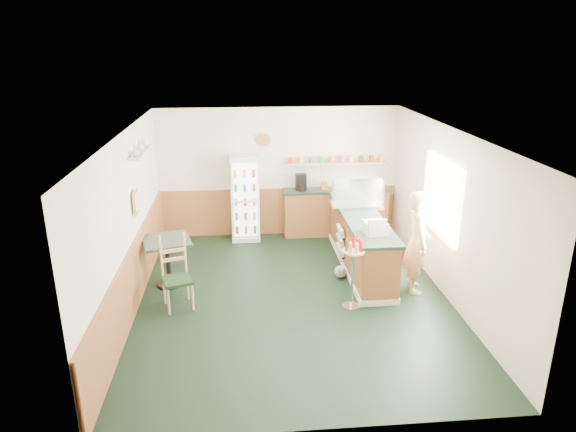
{
  "coord_description": "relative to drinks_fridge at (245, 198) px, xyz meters",
  "views": [
    {
      "loc": [
        -0.75,
        -7.43,
        3.99
      ],
      "look_at": [
        -0.02,
        0.6,
        1.2
      ],
      "focal_mm": 32.0,
      "sensor_mm": 36.0,
      "label": 1
    }
  ],
  "objects": [
    {
      "name": "drinks_fridge",
      "position": [
        0.0,
        0.0,
        0.0
      ],
      "size": [
        0.58,
        0.52,
        1.76
      ],
      "color": "silver",
      "rests_on": "ground"
    },
    {
      "name": "shopkeeper",
      "position": [
        2.77,
        -2.63,
        -0.02
      ],
      "size": [
        0.48,
        0.62,
        1.72
      ],
      "primitive_type": "imported",
      "rotation": [
        0.0,
        0.0,
        1.45
      ],
      "color": "tan",
      "rests_on": "ground"
    },
    {
      "name": "cash_register",
      "position": [
        2.07,
        -2.56,
        0.23
      ],
      "size": [
        0.38,
        0.4,
        0.2
      ],
      "primitive_type": "cube",
      "rotation": [
        0.0,
        0.0,
        0.13
      ],
      "color": "beige",
      "rests_on": "service_counter"
    },
    {
      "name": "dog_doorstop",
      "position": [
        1.63,
        -2.08,
        -0.76
      ],
      "size": [
        0.22,
        0.28,
        0.26
      ],
      "rotation": [
        0.0,
        0.0,
        0.03
      ],
      "color": "#979892",
      "rests_on": "ground"
    },
    {
      "name": "cafe_table",
      "position": [
        -1.33,
        -2.08,
        -0.29
      ],
      "size": [
        0.94,
        0.94,
        0.83
      ],
      "rotation": [
        0.0,
        0.0,
        0.28
      ],
      "color": "black",
      "rests_on": "ground"
    },
    {
      "name": "room_envelope",
      "position": [
        0.49,
        -2.01,
        0.64
      ],
      "size": [
        5.04,
        6.02,
        2.72
      ],
      "color": "beige",
      "rests_on": "ground"
    },
    {
      "name": "cafe_chair",
      "position": [
        -1.09,
        -2.78,
        -0.28
      ],
      "size": [
        0.54,
        0.54,
        1.16
      ],
      "rotation": [
        0.0,
        0.0,
        0.31
      ],
      "color": "black",
      "rests_on": "ground"
    },
    {
      "name": "display_case",
      "position": [
        2.07,
        -1.17,
        0.39
      ],
      "size": [
        0.94,
        0.49,
        0.53
      ],
      "color": "silver",
      "rests_on": "service_counter"
    },
    {
      "name": "back_counter",
      "position": [
        1.9,
        0.06,
        -0.33
      ],
      "size": [
        2.24,
        0.42,
        1.69
      ],
      "color": "#A65E35",
      "rests_on": "ground"
    },
    {
      "name": "service_counter",
      "position": [
        2.07,
        -1.66,
        -0.42
      ],
      "size": [
        0.68,
        3.01,
        1.01
      ],
      "color": "#A65E35",
      "rests_on": "ground"
    },
    {
      "name": "newspaper_rack",
      "position": [
        1.71,
        -1.59,
        -0.39
      ],
      "size": [
        0.09,
        0.46,
        0.54
      ],
      "color": "black",
      "rests_on": "ground"
    },
    {
      "name": "ground",
      "position": [
        0.72,
        -2.74,
        -0.88
      ],
      "size": [
        6.0,
        6.0,
        0.0
      ],
      "primitive_type": "plane",
      "color": "black",
      "rests_on": "ground"
    },
    {
      "name": "condiment_stand",
      "position": [
        1.6,
        -3.12,
        -0.14
      ],
      "size": [
        0.36,
        0.36,
        1.12
      ],
      "rotation": [
        0.0,
        0.0,
        0.42
      ],
      "color": "silver",
      "rests_on": "ground"
    }
  ]
}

